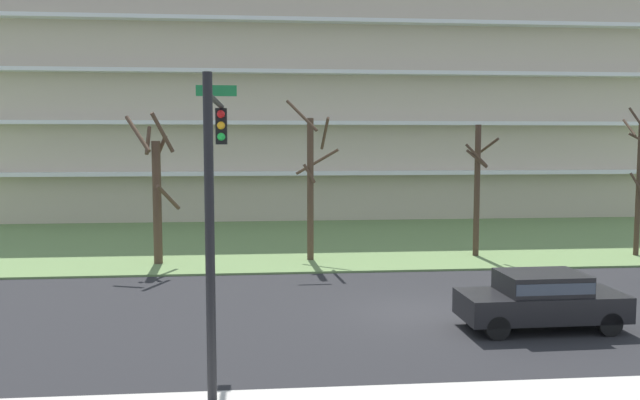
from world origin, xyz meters
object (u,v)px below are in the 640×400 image
tree_far_left (156,191)px  sedan_black_near_left (541,298)px  tree_left (311,182)px  traffic_signal_mast (215,179)px  tree_right (640,180)px  tree_center (477,187)px

tree_far_left → sedan_black_near_left: bearing=-41.0°
tree_left → sedan_black_near_left: size_ratio=1.54×
sedan_black_near_left → traffic_signal_mast: traffic_signal_mast is taller
tree_left → sedan_black_near_left: bearing=-62.9°
tree_far_left → tree_left: bearing=3.1°
tree_left → tree_right: size_ratio=1.04×
tree_left → tree_right: (14.40, -0.36, -0.00)m
tree_far_left → sedan_black_near_left: 15.79m
tree_right → sedan_black_near_left: 13.85m
tree_far_left → tree_right: size_ratio=0.95×
tree_left → sedan_black_near_left: 12.18m
sedan_black_near_left → traffic_signal_mast: bearing=-161.6°
tree_far_left → tree_right: tree_right is taller
tree_far_left → tree_left: tree_left is taller
tree_far_left → tree_center: 13.69m
tree_left → tree_right: bearing=-1.4°
tree_far_left → traffic_signal_mast: (3.24, -13.30, 1.25)m
sedan_black_near_left → tree_far_left: bearing=137.9°
tree_center → traffic_signal_mast: traffic_signal_mast is taller
tree_center → traffic_signal_mast: (-10.44, -13.88, 1.24)m
tree_left → traffic_signal_mast: (-3.12, -13.64, 0.95)m
tree_left → traffic_signal_mast: tree_left is taller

